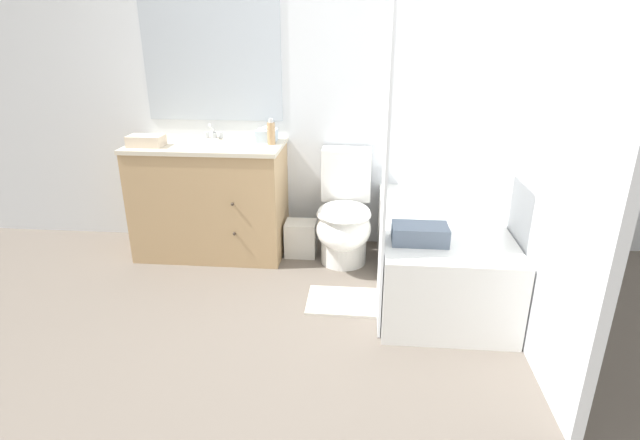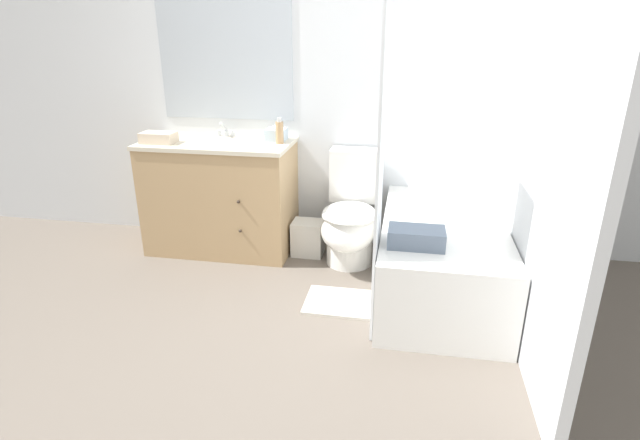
# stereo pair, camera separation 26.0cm
# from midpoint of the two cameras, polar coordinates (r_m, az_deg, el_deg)

# --- Properties ---
(ground_plane) EXTENTS (14.00, 14.00, 0.00)m
(ground_plane) POSITION_cam_midpoint_polar(r_m,az_deg,el_deg) (2.78, -2.92, -15.14)
(ground_plane) COLOR #6B6056
(wall_back) EXTENTS (8.00, 0.06, 2.50)m
(wall_back) POSITION_cam_midpoint_polar(r_m,az_deg,el_deg) (3.84, 2.24, 15.31)
(wall_back) COLOR silver
(wall_back) RESTS_ON ground_plane
(wall_right) EXTENTS (0.05, 2.59, 2.50)m
(wall_right) POSITION_cam_midpoint_polar(r_m,az_deg,el_deg) (3.10, 25.58, 11.88)
(wall_right) COLOR silver
(wall_right) RESTS_ON ground_plane
(vanity_cabinet) EXTENTS (1.11, 0.60, 0.86)m
(vanity_cabinet) POSITION_cam_midpoint_polar(r_m,az_deg,el_deg) (3.89, -9.38, 2.80)
(vanity_cabinet) COLOR tan
(vanity_cabinet) RESTS_ON ground_plane
(sink_faucet) EXTENTS (0.14, 0.12, 0.12)m
(sink_faucet) POSITION_cam_midpoint_polar(r_m,az_deg,el_deg) (3.94, -8.91, 9.91)
(sink_faucet) COLOR silver
(sink_faucet) RESTS_ON vanity_cabinet
(toilet) EXTENTS (0.39, 0.70, 0.80)m
(toilet) POSITION_cam_midpoint_polar(r_m,az_deg,el_deg) (3.64, 5.52, 0.01)
(toilet) COLOR white
(toilet) RESTS_ON ground_plane
(bathtub) EXTENTS (0.76, 1.43, 0.49)m
(bathtub) POSITION_cam_midpoint_polar(r_m,az_deg,el_deg) (3.37, 15.79, -4.11)
(bathtub) COLOR white
(bathtub) RESTS_ON ground_plane
(shower_curtain) EXTENTS (0.01, 0.41, 1.89)m
(shower_curtain) POSITION_cam_midpoint_polar(r_m,az_deg,el_deg) (2.68, 9.68, 5.87)
(shower_curtain) COLOR white
(shower_curtain) RESTS_ON ground_plane
(wastebasket) EXTENTS (0.23, 0.20, 0.27)m
(wastebasket) POSITION_cam_midpoint_polar(r_m,az_deg,el_deg) (3.82, 0.54, -2.09)
(wastebasket) COLOR silver
(wastebasket) RESTS_ON ground_plane
(tissue_box) EXTENTS (0.15, 0.15, 0.11)m
(tissue_box) POSITION_cam_midpoint_polar(r_m,az_deg,el_deg) (3.76, -3.02, 9.76)
(tissue_box) COLOR silver
(tissue_box) RESTS_ON vanity_cabinet
(soap_dispenser) EXTENTS (0.06, 0.06, 0.19)m
(soap_dispenser) POSITION_cam_midpoint_polar(r_m,az_deg,el_deg) (3.64, -2.59, 10.00)
(soap_dispenser) COLOR tan
(soap_dispenser) RESTS_ON vanity_cabinet
(hand_towel_folded) EXTENTS (0.24, 0.15, 0.08)m
(hand_towel_folded) POSITION_cam_midpoint_polar(r_m,az_deg,el_deg) (3.81, -16.12, 9.02)
(hand_towel_folded) COLOR beige
(hand_towel_folded) RESTS_ON vanity_cabinet
(bath_towel_folded) EXTENTS (0.32, 0.19, 0.10)m
(bath_towel_folded) POSITION_cam_midpoint_polar(r_m,az_deg,el_deg) (2.86, 13.52, -1.97)
(bath_towel_folded) COLOR slate
(bath_towel_folded) RESTS_ON bathtub
(bath_mat) EXTENTS (0.53, 0.35, 0.02)m
(bath_mat) POSITION_cam_midpoint_polar(r_m,az_deg,el_deg) (3.22, 5.49, -9.45)
(bath_mat) COLOR silver
(bath_mat) RESTS_ON ground_plane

